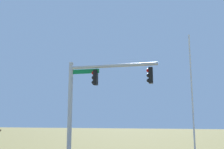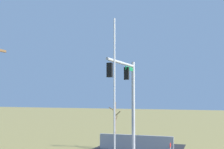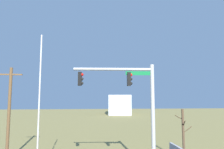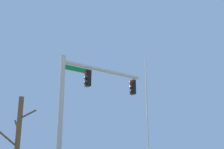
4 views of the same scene
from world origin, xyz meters
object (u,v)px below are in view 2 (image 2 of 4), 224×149
signal_mast (128,92)px  flagpole (114,100)px  open_sign (170,147)px  bare_tree (115,124)px

signal_mast → flagpole: flagpole is taller
signal_mast → open_sign: (1.60, -2.96, -4.30)m
open_sign → flagpole: bearing=165.4°
open_sign → signal_mast: bearing=118.4°
signal_mast → flagpole: (-6.23, -0.92, -0.52)m
signal_mast → open_sign: bearing=-61.6°
signal_mast → open_sign: size_ratio=6.29×
bare_tree → signal_mast: bearing=-151.0°
signal_mast → bare_tree: size_ratio=1.76×
flagpole → bare_tree: size_ratio=2.15×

